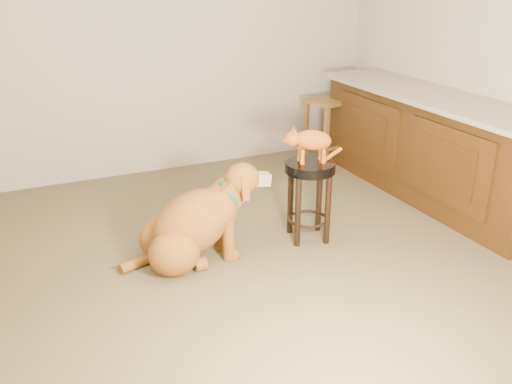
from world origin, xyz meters
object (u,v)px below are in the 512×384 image
wood_stool (326,130)px  tabby_kitten (310,141)px  padded_stool (309,185)px  golden_retriever (194,225)px

wood_stool → tabby_kitten: (-1.07, -1.49, 0.43)m
padded_stool → wood_stool: bearing=54.7°
tabby_kitten → golden_retriever: bearing=-167.6°
wood_stool → padded_stool: bearing=-125.3°
padded_stool → tabby_kitten: (-0.01, 0.00, 0.34)m
golden_retriever → tabby_kitten: 1.04m
wood_stool → tabby_kitten: size_ratio=1.41×
golden_retriever → tabby_kitten: size_ratio=2.38×
wood_stool → tabby_kitten: tabby_kitten is taller
padded_stool → tabby_kitten: bearing=160.1°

